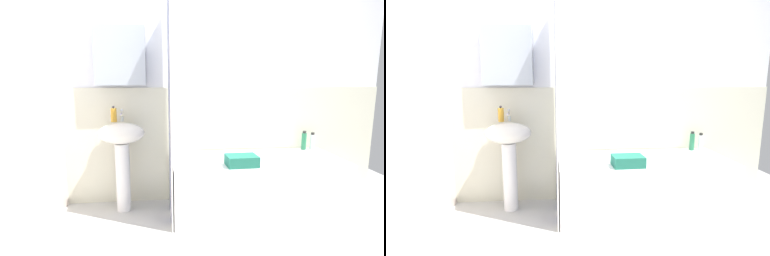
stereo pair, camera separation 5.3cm
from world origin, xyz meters
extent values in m
cube|color=white|center=(0.00, 1.27, 1.20)|extent=(3.60, 0.05, 2.40)
cube|color=silver|center=(0.00, 1.24, 0.60)|extent=(3.60, 0.02, 1.20)
cube|color=silver|center=(-0.94, 1.18, 1.51)|extent=(0.48, 0.12, 0.56)
cube|color=white|center=(-1.57, 0.34, 1.20)|extent=(0.05, 1.81, 2.40)
cube|color=silver|center=(-1.54, 0.34, 0.60)|extent=(0.02, 1.81, 1.20)
cylinder|color=white|center=(-0.94, 1.03, 0.34)|extent=(0.14, 0.14, 0.68)
ellipsoid|color=white|center=(-0.94, 1.03, 0.78)|extent=(0.44, 0.34, 0.20)
cylinder|color=silver|center=(-0.94, 1.13, 0.90)|extent=(0.03, 0.03, 0.05)
cylinder|color=silver|center=(-0.94, 1.08, 0.96)|extent=(0.02, 0.10, 0.02)
sphere|color=silver|center=(-0.94, 1.13, 0.99)|extent=(0.03, 0.03, 0.03)
cylinder|color=gold|center=(-1.01, 1.11, 0.94)|extent=(0.06, 0.06, 0.13)
sphere|color=#2C2930|center=(-1.01, 1.11, 1.02)|extent=(0.02, 0.02, 0.02)
cube|color=white|center=(0.34, 0.88, 0.27)|extent=(1.61, 0.68, 0.54)
cube|color=white|center=(-0.48, 0.61, 1.00)|extent=(0.01, 0.14, 2.00)
cube|color=navy|center=(-0.48, 0.74, 1.00)|extent=(0.01, 0.14, 2.00)
cube|color=white|center=(-0.48, 0.88, 1.00)|extent=(0.01, 0.14, 2.00)
cube|color=navy|center=(-0.48, 1.02, 1.00)|extent=(0.01, 0.14, 2.00)
cube|color=white|center=(-0.48, 1.15, 1.00)|extent=(0.01, 0.14, 2.00)
cylinder|color=white|center=(1.05, 1.14, 0.62)|extent=(0.05, 0.05, 0.16)
cylinder|color=#292925|center=(1.05, 1.14, 0.71)|extent=(0.04, 0.04, 0.02)
cylinder|color=#2B8054|center=(0.95, 1.15, 0.63)|extent=(0.05, 0.05, 0.18)
cylinder|color=#282A26|center=(0.95, 1.15, 0.73)|extent=(0.03, 0.03, 0.02)
cube|color=#24745C|center=(0.13, 0.65, 0.58)|extent=(0.28, 0.20, 0.09)
camera|label=1|loc=(-0.57, -1.76, 1.31)|focal=27.39mm
camera|label=2|loc=(-0.51, -1.76, 1.31)|focal=27.39mm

